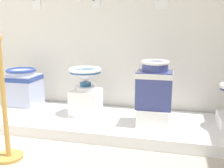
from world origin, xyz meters
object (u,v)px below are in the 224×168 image
(plinth_block_pale_glazed, at_px, (153,116))
(info_placard_third, at_px, (162,3))
(plinth_block_leftmost, at_px, (86,102))
(stanchion_post_near_left, at_px, (6,120))
(info_placard_second, at_px, (96,3))
(antique_toilet_squat_floral, at_px, (22,85))
(antique_toilet_leftmost, at_px, (85,75))
(info_placard_first, at_px, (37,3))
(plinth_block_squat_floral, at_px, (24,107))
(antique_toilet_pale_glazed, at_px, (155,84))

(plinth_block_pale_glazed, distance_m, info_placard_third, 1.25)
(plinth_block_leftmost, relative_size, stanchion_post_near_left, 0.31)
(info_placard_second, distance_m, info_placard_third, 0.76)
(plinth_block_leftmost, distance_m, plinth_block_pale_glazed, 0.78)
(antique_toilet_squat_floral, distance_m, antique_toilet_leftmost, 0.78)
(info_placard_first, xyz_separation_m, info_placard_third, (1.53, 0.00, -0.03))
(antique_toilet_squat_floral, relative_size, info_placard_first, 2.90)
(antique_toilet_leftmost, relative_size, info_placard_second, 3.06)
(stanchion_post_near_left, bearing_deg, info_placard_second, 74.31)
(plinth_block_leftmost, bearing_deg, info_placard_third, 25.96)
(info_placard_third, bearing_deg, stanchion_post_near_left, -130.73)
(antique_toilet_squat_floral, bearing_deg, info_placard_second, 27.80)
(plinth_block_squat_floral, height_order, antique_toilet_squat_floral, antique_toilet_squat_floral)
(plinth_block_squat_floral, relative_size, antique_toilet_pale_glazed, 0.79)
(plinth_block_leftmost, distance_m, info_placard_third, 1.39)
(info_placard_first, bearing_deg, antique_toilet_squat_floral, -91.90)
(plinth_block_pale_glazed, relative_size, info_placard_first, 2.31)
(plinth_block_pale_glazed, bearing_deg, plinth_block_leftmost, 169.45)
(info_placard_first, bearing_deg, info_placard_second, -0.00)
(plinth_block_leftmost, relative_size, info_placard_second, 2.66)
(antique_toilet_squat_floral, height_order, antique_toilet_pale_glazed, antique_toilet_pale_glazed)
(antique_toilet_leftmost, relative_size, info_placard_third, 2.58)
(plinth_block_pale_glazed, relative_size, info_placard_third, 2.40)
(plinth_block_pale_glazed, height_order, info_placard_second, info_placard_second)
(antique_toilet_squat_floral, distance_m, info_placard_first, 1.04)
(plinth_block_leftmost, height_order, info_placard_third, info_placard_third)
(antique_toilet_squat_floral, distance_m, plinth_block_pale_glazed, 1.55)
(info_placard_first, height_order, info_placard_second, info_placard_first)
(plinth_block_leftmost, relative_size, antique_toilet_pale_glazed, 0.67)
(plinth_block_leftmost, relative_size, plinth_block_pale_glazed, 0.93)
(info_placard_third, bearing_deg, antique_toilet_squat_floral, -164.99)
(antique_toilet_squat_floral, bearing_deg, info_placard_third, 15.01)
(antique_toilet_squat_floral, distance_m, info_placard_second, 1.29)
(plinth_block_squat_floral, xyz_separation_m, antique_toilet_leftmost, (0.77, 0.04, 0.41))
(antique_toilet_leftmost, xyz_separation_m, info_placard_first, (-0.76, 0.38, 0.81))
(plinth_block_squat_floral, height_order, antique_toilet_pale_glazed, antique_toilet_pale_glazed)
(plinth_block_squat_floral, relative_size, plinth_block_leftmost, 1.18)
(antique_toilet_leftmost, xyz_separation_m, plinth_block_pale_glazed, (0.77, -0.14, -0.35))
(plinth_block_pale_glazed, height_order, info_placard_first, info_placard_first)
(antique_toilet_pale_glazed, relative_size, info_placard_second, 3.98)
(antique_toilet_leftmost, height_order, info_placard_third, info_placard_third)
(plinth_block_squat_floral, distance_m, antique_toilet_squat_floral, 0.26)
(antique_toilet_pale_glazed, bearing_deg, info_placard_first, 161.13)
(stanchion_post_near_left, bearing_deg, plinth_block_pale_glazed, 35.18)
(plinth_block_pale_glazed, bearing_deg, info_placard_first, 161.13)
(antique_toilet_squat_floral, relative_size, info_placard_second, 3.58)
(antique_toilet_squat_floral, bearing_deg, plinth_block_pale_glazed, -3.96)
(antique_toilet_squat_floral, relative_size, plinth_block_pale_glazed, 1.26)
(antique_toilet_leftmost, height_order, info_placard_first, info_placard_first)
(plinth_block_squat_floral, bearing_deg, antique_toilet_squat_floral, 180.00)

